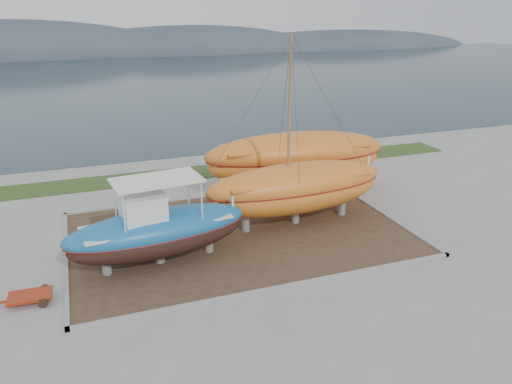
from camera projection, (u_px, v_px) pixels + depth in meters
name	position (u px, v px, depth m)	size (l,w,h in m)	color
ground	(265.00, 267.00, 24.30)	(140.00, 140.00, 0.00)	gray
dirt_patch	(239.00, 234.00, 27.81)	(18.00, 12.00, 0.06)	#422D1E
curb_frame	(239.00, 233.00, 27.80)	(18.60, 12.60, 0.15)	gray
grass_strip	(192.00, 173.00, 37.93)	(44.00, 3.00, 0.08)	#284219
sea	(119.00, 80.00, 85.90)	(260.00, 100.00, 0.04)	#1B2E37
mountain_ridge	(99.00, 53.00, 134.30)	(200.00, 36.00, 20.00)	#333D49
blue_caique	(158.00, 222.00, 23.93)	(8.97, 2.80, 4.31)	#1965A0
white_dinghy	(116.00, 235.00, 26.00)	(4.42, 1.66, 1.33)	white
orange_sailboat	(298.00, 134.00, 27.37)	(10.85, 3.20, 10.55)	orange
orange_bare_hull	(296.00, 164.00, 33.17)	(12.34, 3.70, 4.05)	orange
red_trailer	(30.00, 298.00, 21.36)	(2.66, 1.33, 0.38)	#A02D12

